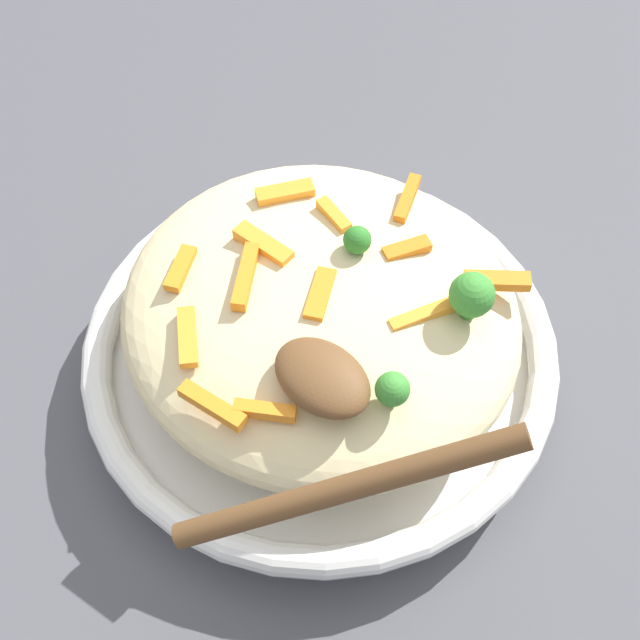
{
  "coord_description": "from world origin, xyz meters",
  "views": [
    {
      "loc": [
        -0.21,
        0.22,
        0.49
      ],
      "look_at": [
        0.0,
        0.0,
        0.06
      ],
      "focal_mm": 49.24,
      "sensor_mm": 36.0,
      "label": 1
    }
  ],
  "objects": [
    {
      "name": "ground_plane",
      "position": [
        0.0,
        0.0,
        0.0
      ],
      "size": [
        2.4,
        2.4,
        0.0
      ],
      "primitive_type": "plane",
      "color": "#4C4C51"
    },
    {
      "name": "serving_bowl",
      "position": [
        0.0,
        0.0,
        0.02
      ],
      "size": [
        0.29,
        0.29,
        0.04
      ],
      "color": "white",
      "rests_on": "ground_plane"
    },
    {
      "name": "pasta_mound",
      "position": [
        0.0,
        0.0,
        0.07
      ],
      "size": [
        0.24,
        0.23,
        0.06
      ],
      "primitive_type": "ellipsoid",
      "color": "beige",
      "rests_on": "serving_bowl"
    },
    {
      "name": "carrot_piece_0",
      "position": [
        -0.06,
        -0.02,
        0.1
      ],
      "size": [
        0.02,
        0.04,
        0.01
      ],
      "primitive_type": "cube",
      "rotation": [
        0.0,
        0.0,
        1.19
      ],
      "color": "orange",
      "rests_on": "pasta_mound"
    },
    {
      "name": "carrot_piece_1",
      "position": [
        -0.04,
        0.08,
        0.1
      ],
      "size": [
        0.03,
        0.02,
        0.01
      ],
      "primitive_type": "cube",
      "rotation": [
        0.0,
        0.0,
        3.76
      ],
      "color": "orange",
      "rests_on": "pasta_mound"
    },
    {
      "name": "carrot_piece_2",
      "position": [
        0.06,
        -0.03,
        0.1
      ],
      "size": [
        0.03,
        0.04,
        0.01
      ],
      "primitive_type": "cube",
      "rotation": [
        0.0,
        0.0,
        1.03
      ],
      "color": "orange",
      "rests_on": "pasta_mound"
    },
    {
      "name": "carrot_piece_3",
      "position": [
        -0.01,
        0.01,
        0.1
      ],
      "size": [
        0.03,
        0.04,
        0.01
      ],
      "primitive_type": "cube",
      "rotation": [
        0.0,
        0.0,
        2.1
      ],
      "color": "orange",
      "rests_on": "pasta_mound"
    },
    {
      "name": "carrot_piece_4",
      "position": [
        0.01,
        -0.08,
        0.1
      ],
      "size": [
        0.02,
        0.04,
        0.01
      ],
      "primitive_type": "cube",
      "rotation": [
        0.0,
        0.0,
        5.15
      ],
      "color": "orange",
      "rests_on": "pasta_mound"
    },
    {
      "name": "carrot_piece_5",
      "position": [
        -0.01,
        0.09,
        0.1
      ],
      "size": [
        0.04,
        0.01,
        0.01
      ],
      "primitive_type": "cube",
      "rotation": [
        0.0,
        0.0,
        3.31
      ],
      "color": "orange",
      "rests_on": "pasta_mound"
    },
    {
      "name": "carrot_piece_6",
      "position": [
        -0.02,
        -0.05,
        0.1
      ],
      "size": [
        0.02,
        0.03,
        0.01
      ],
      "primitive_type": "cube",
      "rotation": [
        0.0,
        0.0,
        1.14
      ],
      "color": "orange",
      "rests_on": "pasta_mound"
    },
    {
      "name": "carrot_piece_7",
      "position": [
        0.07,
        0.05,
        0.1
      ],
      "size": [
        0.02,
        0.03,
        0.01
      ],
      "primitive_type": "cube",
      "rotation": [
        0.0,
        0.0,
        2.08
      ],
      "color": "orange",
      "rests_on": "pasta_mound"
    },
    {
      "name": "carrot_piece_8",
      "position": [
        -0.07,
        -0.07,
        0.1
      ],
      "size": [
        0.03,
        0.03,
        0.01
      ],
      "primitive_type": "cube",
      "rotation": [
        0.0,
        0.0,
        0.73
      ],
      "color": "orange",
      "rests_on": "pasta_mound"
    },
    {
      "name": "carrot_piece_9",
      "position": [
        0.04,
        0.01,
        0.1
      ],
      "size": [
        0.04,
        0.01,
        0.01
      ],
      "primitive_type": "cube",
      "rotation": [
        0.0,
        0.0,
        0.08
      ],
      "color": "orange",
      "rests_on": "pasta_mound"
    },
    {
      "name": "carrot_piece_10",
      "position": [
        0.03,
        0.03,
        0.1
      ],
      "size": [
        0.03,
        0.04,
        0.01
      ],
      "primitive_type": "cube",
      "rotation": [
        0.0,
        0.0,
        5.34
      ],
      "color": "orange",
      "rests_on": "pasta_mound"
    },
    {
      "name": "carrot_piece_11",
      "position": [
        0.03,
        0.08,
        0.1
      ],
      "size": [
        0.04,
        0.03,
        0.01
      ],
      "primitive_type": "cube",
      "rotation": [
        0.0,
        0.0,
        5.61
      ],
      "color": "orange",
      "rests_on": "pasta_mound"
    },
    {
      "name": "carrot_piece_12",
      "position": [
        0.03,
        -0.04,
        0.1
      ],
      "size": [
        0.03,
        0.01,
        0.01
      ],
      "primitive_type": "cube",
      "rotation": [
        0.0,
        0.0,
        6.06
      ],
      "color": "orange",
      "rests_on": "pasta_mound"
    },
    {
      "name": "broccoli_floret_0",
      "position": [
        -0.0,
        -0.03,
        0.11
      ],
      "size": [
        0.02,
        0.02,
        0.02
      ],
      "color": "#296820",
      "rests_on": "pasta_mound"
    },
    {
      "name": "broccoli_floret_1",
      "position": [
        -0.07,
        -0.04,
        0.11
      ],
      "size": [
        0.03,
        0.03,
        0.03
      ],
      "color": "#377928",
      "rests_on": "pasta_mound"
    },
    {
      "name": "broccoli_floret_2",
      "position": [
        -0.08,
        0.03,
        0.11
      ],
      "size": [
        0.02,
        0.02,
        0.02
      ],
      "color": "#377928",
      "rests_on": "pasta_mound"
    },
    {
      "name": "serving_spoon",
      "position": [
        -0.07,
        0.07,
        0.12
      ],
      "size": [
        0.14,
        0.13,
        0.08
      ],
      "color": "brown",
      "rests_on": "pasta_mound"
    }
  ]
}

